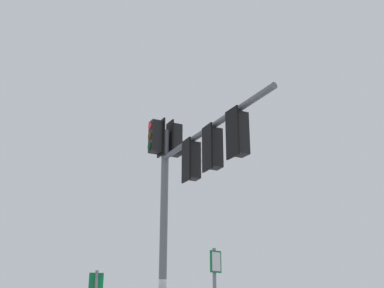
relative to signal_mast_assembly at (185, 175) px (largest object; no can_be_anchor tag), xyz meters
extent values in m
cylinder|color=slate|center=(-0.74, 0.97, -1.66)|extent=(0.20, 0.20, 6.47)
cylinder|color=slate|center=(0.77, -0.98, 0.80)|extent=(3.13, 3.97, 0.14)
cube|color=black|center=(-0.50, 1.15, 1.35)|extent=(0.42, 0.42, 0.90)
cube|color=black|center=(-0.64, 1.05, 1.35)|extent=(0.30, 0.37, 1.04)
cylinder|color=red|center=(-0.37, 1.25, 1.65)|extent=(0.15, 0.18, 0.20)
cylinder|color=#3C2703|center=(-0.37, 1.25, 1.35)|extent=(0.15, 0.18, 0.20)
cylinder|color=black|center=(-0.37, 1.25, 1.05)|extent=(0.15, 0.18, 0.20)
cube|color=black|center=(-0.98, 0.78, 1.35)|extent=(0.42, 0.42, 0.90)
cube|color=black|center=(-0.84, 0.89, 1.35)|extent=(0.30, 0.37, 1.04)
cylinder|color=red|center=(-1.11, 0.68, 1.65)|extent=(0.15, 0.18, 0.20)
cylinder|color=#3C2703|center=(-1.11, 0.68, 1.35)|extent=(0.15, 0.18, 0.20)
cylinder|color=black|center=(-1.11, 0.68, 1.05)|extent=(0.15, 0.18, 0.20)
cube|color=black|center=(0.26, -0.32, 0.25)|extent=(0.42, 0.42, 0.90)
cube|color=black|center=(0.12, -0.42, 0.25)|extent=(0.29, 0.38, 1.04)
cylinder|color=red|center=(0.39, -0.22, 0.55)|extent=(0.14, 0.18, 0.20)
cylinder|color=#3C2703|center=(0.39, -0.22, 0.25)|extent=(0.14, 0.18, 0.20)
cylinder|color=black|center=(0.39, -0.22, -0.05)|extent=(0.14, 0.18, 0.20)
cube|color=black|center=(0.89, -1.13, 0.25)|extent=(0.42, 0.42, 0.90)
cube|color=black|center=(0.76, -1.23, 0.25)|extent=(0.29, 0.38, 1.04)
cylinder|color=red|center=(1.03, -1.04, 0.55)|extent=(0.14, 0.18, 0.20)
cylinder|color=#3C2703|center=(1.03, -1.04, 0.25)|extent=(0.14, 0.18, 0.20)
cylinder|color=black|center=(1.03, -1.04, -0.05)|extent=(0.14, 0.18, 0.20)
cube|color=black|center=(1.53, -1.95, 0.25)|extent=(0.42, 0.42, 0.90)
cube|color=black|center=(1.39, -2.05, 0.25)|extent=(0.31, 0.37, 1.04)
cylinder|color=red|center=(1.66, -1.84, 0.55)|extent=(0.15, 0.17, 0.20)
cylinder|color=#3C2703|center=(1.66, -1.84, 0.25)|extent=(0.15, 0.17, 0.20)
cylinder|color=black|center=(1.66, -1.84, -0.05)|extent=(0.15, 0.17, 0.20)
cube|color=#0C7238|center=(-2.02, -0.23, -2.50)|extent=(0.30, 0.19, 0.39)
cube|color=white|center=(-2.02, -0.22, -2.50)|extent=(0.24, 0.14, 0.33)
cube|color=#0C7238|center=(0.97, -1.76, -2.25)|extent=(0.19, 0.24, 0.41)
cube|color=white|center=(0.99, -1.76, -2.25)|extent=(0.14, 0.18, 0.35)
camera|label=1|loc=(2.25, -11.04, -3.17)|focal=44.76mm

